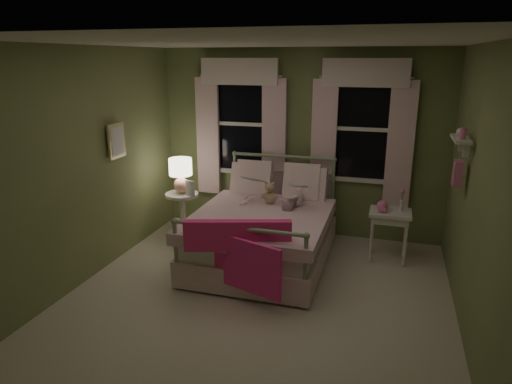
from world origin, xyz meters
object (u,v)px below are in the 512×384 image
(table_lamp, at_px, (181,172))
(teddy_bear, at_px, (270,195))
(nightstand_left, at_px, (182,209))
(nightstand_right, at_px, (390,219))
(bed, at_px, (264,232))
(child_right, at_px, (294,180))
(child_left, at_px, (253,180))

(table_lamp, bearing_deg, teddy_bear, -6.87)
(nightstand_left, relative_size, nightstand_right, 1.02)
(bed, distance_m, nightstand_right, 1.57)
(teddy_bear, height_order, table_lamp, table_lamp)
(bed, height_order, child_right, child_right)
(bed, xyz_separation_m, nightstand_right, (1.49, 0.46, 0.17))
(nightstand_left, bearing_deg, child_left, 0.01)
(child_right, relative_size, nightstand_left, 1.22)
(child_right, xyz_separation_m, nightstand_left, (-1.59, -0.00, -0.55))
(child_right, relative_size, teddy_bear, 2.68)
(bed, distance_m, teddy_bear, 0.49)
(bed, bearing_deg, child_right, 56.40)
(bed, xyz_separation_m, teddy_bear, (-0.00, 0.26, 0.41))
(nightstand_left, bearing_deg, nightstand_right, 0.89)
(child_left, bearing_deg, bed, 132.87)
(nightstand_right, bearing_deg, table_lamp, -179.11)
(teddy_bear, relative_size, table_lamp, 0.62)
(bed, distance_m, child_left, 0.73)
(bed, height_order, table_lamp, bed)
(bed, xyz_separation_m, table_lamp, (-1.31, 0.42, 0.57))
(child_right, relative_size, table_lamp, 1.65)
(child_left, xyz_separation_m, child_right, (0.56, 0.00, 0.05))
(child_left, distance_m, nightstand_right, 1.81)
(child_left, bearing_deg, teddy_bear, 159.77)
(nightstand_left, bearing_deg, table_lamp, 0.00)
(table_lamp, relative_size, nightstand_right, 0.75)
(bed, distance_m, nightstand_left, 1.38)
(nightstand_right, bearing_deg, child_left, -178.59)
(nightstand_right, bearing_deg, child_right, -177.94)
(child_left, bearing_deg, nightstand_right, -169.33)
(bed, bearing_deg, nightstand_left, 162.22)
(child_left, distance_m, nightstand_left, 1.15)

